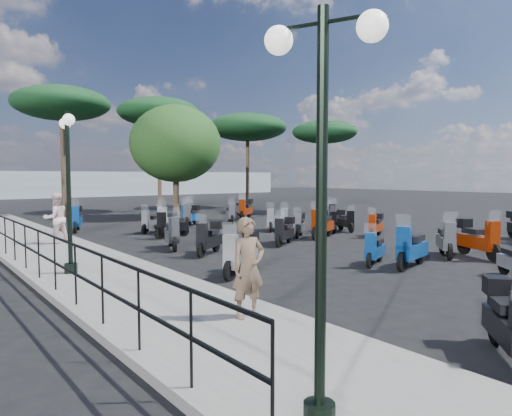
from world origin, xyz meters
TOP-DOWN VIEW (x-y plane):
  - ground at (0.00, 0.00)m, footprint 120.00×120.00m
  - sidewalk at (-6.50, 3.00)m, footprint 3.00×30.00m
  - railing at (-7.80, 2.80)m, footprint 0.04×26.04m
  - lamp_post_0 at (-7.27, -10.24)m, footprint 0.61×1.04m
  - lamp_post_1 at (-7.08, -1.88)m, footprint 0.42×1.11m
  - woman at (-5.81, -7.23)m, footprint 0.64×0.45m
  - pedestrian_far at (-6.04, 3.38)m, footprint 0.95×0.80m
  - scooter_0 at (-3.87, -10.46)m, footprint 1.36×1.19m
  - scooter_1 at (-3.66, -4.08)m, footprint 1.58×1.02m
  - scooter_2 at (-3.06, 0.64)m, footprint 0.87×1.72m
  - scooter_3 at (-1.76, 3.18)m, footprint 1.68×0.61m
  - scooter_4 at (-1.67, 5.22)m, footprint 1.35×1.00m
  - scooter_5 at (-4.09, 7.64)m, footprint 0.94×1.75m
  - scooter_6 at (0.48, -6.14)m, footprint 1.84×0.72m
  - scooter_7 at (0.03, -5.29)m, footprint 1.43×0.76m
  - scooter_8 at (0.52, -0.74)m, footprint 1.04×1.27m
  - scooter_9 at (-2.65, -1.04)m, footprint 1.45×1.09m
  - scooter_10 at (-1.14, 4.68)m, footprint 1.56×1.23m
  - scooter_11 at (1.09, 6.63)m, footprint 1.48×1.00m
  - scooter_13 at (2.82, -5.82)m, footprint 1.45×1.20m
  - scooter_14 at (0.52, -1.00)m, footprint 1.45×0.95m
  - scooter_15 at (2.46, 0.28)m, footprint 1.29×1.09m
  - scooter_16 at (3.46, 2.31)m, footprint 1.15×1.30m
  - scooter_17 at (1.74, 7.72)m, footprint 1.16×1.56m
  - scooter_19 at (3.46, -6.47)m, footprint 1.05×1.73m
  - scooter_20 at (4.52, 0.61)m, footprint 0.83×1.43m
  - scooter_21 at (2.85, -0.60)m, footprint 1.79×0.90m
  - scooter_22 at (3.45, 6.54)m, footprint 0.94×1.53m
  - scooter_23 at (5.39, 7.80)m, footprint 1.61×1.22m
  - scooter_26 at (4.93, -1.61)m, footprint 1.45×0.78m
  - scooter_27 at (7.79, 3.72)m, footprint 1.07×1.23m
  - scooter_28 at (6.32, 1.84)m, footprint 1.64×1.06m
  - scooter_29 at (6.06, 9.26)m, footprint 0.96×1.62m
  - scooter_30 at (2.85, 2.54)m, footprint 1.15×1.30m
  - scooter_31 at (0.90, 6.54)m, footprint 1.16×1.56m
  - scooter_32 at (5.39, 0.38)m, footprint 0.83×1.43m
  - broadleaf_tree at (2.67, 11.05)m, footprint 5.32×5.32m
  - pine_0 at (3.93, 15.76)m, footprint 5.57×5.57m
  - pine_1 at (11.26, 15.40)m, footprint 6.08×6.08m
  - pine_2 at (-2.60, 14.94)m, footprint 5.53×5.53m
  - pine_3 at (12.63, 8.56)m, footprint 4.41×4.41m
  - distant_hills at (0.00, 45.00)m, footprint 70.00×8.00m

SIDE VIEW (x-z plane):
  - ground at x=0.00m, z-range 0.00..0.00m
  - sidewalk at x=-6.50m, z-range 0.00..0.15m
  - scooter_7 at x=0.03m, z-range -0.18..1.02m
  - scooter_8 at x=0.52m, z-range -0.19..1.04m
  - scooter_4 at x=-1.67m, z-range -0.19..1.06m
  - scooter_27 at x=7.79m, z-range -0.15..1.04m
  - scooter_16 at x=3.46m, z-range -0.20..1.11m
  - scooter_30 at x=2.85m, z-range -0.20..1.11m
  - scooter_26 at x=4.93m, z-range -0.15..1.06m
  - scooter_20 at x=4.52m, z-range -0.15..1.07m
  - scooter_32 at x=5.39m, z-range -0.15..1.07m
  - scooter_15 at x=2.46m, z-range -0.15..1.08m
  - scooter_22 at x=3.45m, z-range -0.20..1.13m
  - scooter_3 at x=-1.76m, z-range -0.21..1.14m
  - scooter_14 at x=0.52m, z-range -0.16..1.12m
  - scooter_29 at x=6.06m, z-range -0.21..1.19m
  - scooter_13 at x=2.82m, z-range -0.22..1.20m
  - scooter_11 at x=1.09m, z-range -0.16..1.15m
  - scooter_0 at x=-3.87m, z-range -0.16..1.15m
  - scooter_2 at x=-3.06m, z-range -0.22..1.21m
  - scooter_9 at x=-2.65m, z-range -0.16..1.16m
  - scooter_17 at x=1.74m, z-range -0.22..1.23m
  - scooter_31 at x=0.90m, z-range -0.22..1.23m
  - scooter_28 at x=6.32m, z-range -0.22..1.23m
  - scooter_6 at x=0.48m, z-range -0.23..1.25m
  - scooter_10 at x=-1.14m, z-range -0.23..1.26m
  - scooter_21 at x=2.85m, z-range -0.23..1.27m
  - scooter_1 at x=-3.66m, z-range -0.17..1.21m
  - scooter_5 at x=-4.09m, z-range -0.18..1.29m
  - scooter_23 at x=5.39m, z-range -0.18..1.29m
  - scooter_19 at x=3.46m, z-range -0.18..1.30m
  - railing at x=-7.80m, z-range 0.35..1.45m
  - woman at x=-5.81m, z-range 0.15..1.79m
  - pedestrian_far at x=-6.04m, z-range 0.15..1.89m
  - distant_hills at x=0.00m, z-range 0.00..3.00m
  - lamp_post_0 at x=-7.27m, z-range 0.42..4.19m
  - lamp_post_1 at x=-7.08m, z-range 0.42..4.23m
  - broadleaf_tree at x=2.67m, z-range 1.04..7.66m
  - pine_3 at x=12.63m, z-range 2.30..8.51m
  - pine_1 at x=11.26m, z-range 2.57..9.87m
  - pine_2 at x=-2.60m, z-range 2.82..10.45m
  - pine_0 at x=3.93m, z-range 2.89..10.66m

